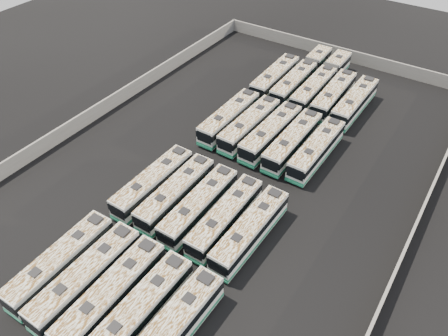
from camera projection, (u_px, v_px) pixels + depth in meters
ground at (228, 170)px, 55.03m from camera, size 140.00×140.00×0.00m
perimeter_wall at (228, 164)px, 54.31m from camera, size 45.20×73.20×2.20m
bus_front_far_left at (61, 262)px, 42.18m from camera, size 2.81×12.05×3.38m
bus_front_left at (86, 278)px, 40.79m from camera, size 2.70×12.38×3.49m
bus_front_center at (112, 294)px, 39.44m from camera, size 2.88×12.40×3.48m
bus_front_right at (139, 312)px, 38.09m from camera, size 2.62×12.30×3.46m
bus_front_far_right at (170, 331)px, 36.72m from camera, size 2.78×12.37×3.48m
bus_midfront_far_left at (153, 183)px, 50.73m from camera, size 2.60×11.94×3.36m
bus_midfront_left at (176, 193)px, 49.43m from camera, size 2.69×11.91×3.34m
bus_midfront_center at (199, 206)px, 47.94m from camera, size 2.67×11.95×3.36m
bus_midfront_right at (225, 217)px, 46.68m from camera, size 2.63×11.80×3.32m
bus_midfront_far_right at (250, 231)px, 45.23m from camera, size 2.71×11.93×3.35m
bus_midback_far_left at (229, 118)px, 60.81m from camera, size 2.58×12.15×3.42m
bus_midback_left at (250, 125)px, 59.47m from camera, size 2.76×12.17×3.42m
bus_midback_center at (271, 133)px, 58.03m from camera, size 2.91×12.41×3.48m
bus_midback_right at (293, 141)px, 56.67m from camera, size 2.62×12.26×3.45m
bus_midback_far_right at (316, 150)px, 55.43m from camera, size 2.66×11.97×3.37m
bus_back_far_left at (275, 78)px, 69.29m from camera, size 2.86×12.27×3.44m
bus_back_left at (302, 75)px, 70.00m from camera, size 2.84×18.40×3.33m
bus_back_center at (322, 81)px, 68.60m from camera, size 2.69×18.48×3.35m
bus_back_right at (333, 96)px, 65.24m from camera, size 2.87×12.26×3.44m
bus_back_far_right at (354, 102)px, 63.79m from camera, size 2.72×12.21×3.43m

